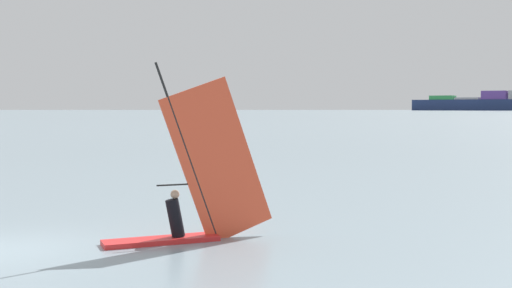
{
  "coord_description": "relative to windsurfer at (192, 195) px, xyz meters",
  "views": [
    {
      "loc": [
        10.2,
        -11.75,
        3.25
      ],
      "look_at": [
        2.52,
        10.61,
        1.92
      ],
      "focal_mm": 45.05,
      "sensor_mm": 36.0,
      "label": 1
    }
  ],
  "objects": [
    {
      "name": "ground_plane",
      "position": [
        -3.65,
        -2.49,
        -1.12
      ],
      "size": [
        4000.0,
        4000.0,
        0.0
      ],
      "primitive_type": "plane",
      "color": "gray"
    },
    {
      "name": "cargo_ship",
      "position": [
        33.0,
        816.03,
        8.54
      ],
      "size": [
        202.85,
        65.15,
        35.43
      ],
      "rotation": [
        0.0,
        0.0,
        2.96
      ],
      "color": "navy",
      "rests_on": "ground_plane"
    },
    {
      "name": "windsurfer",
      "position": [
        0.0,
        0.0,
        0.0
      ],
      "size": [
        3.48,
        3.1,
        4.51
      ],
      "rotation": [
        0.0,
        0.0,
        3.86
      ],
      "color": "red",
      "rests_on": "ground_plane"
    }
  ]
}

